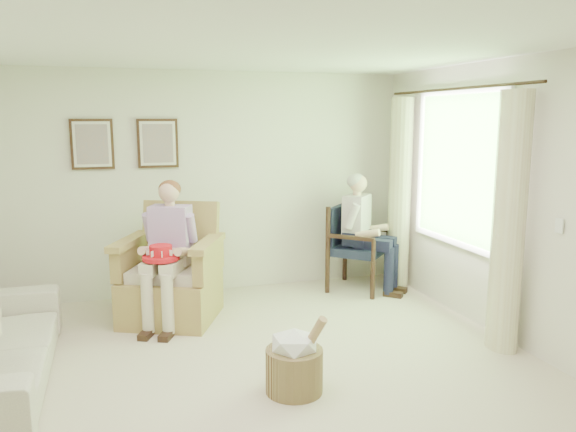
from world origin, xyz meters
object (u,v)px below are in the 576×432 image
object	(u,v)px
person_dark	(362,224)
red_hat	(161,254)
wicker_armchair	(170,283)
wood_armchair	(355,243)
person_wicker	(170,242)
hatbox	(295,361)

from	to	relation	value
person_dark	red_hat	xyz separation A→B (m)	(-2.39, -0.59, -0.05)
red_hat	wicker_armchair	bearing A→B (deg)	71.60
wood_armchair	person_wicker	distance (m)	2.37
person_wicker	hatbox	xyz separation A→B (m)	(0.73, -1.76, -0.60)
wicker_armchair	person_dark	world-z (taller)	person_dark
person_wicker	red_hat	xyz separation A→B (m)	(-0.11, -0.18, -0.08)
wicker_armchair	person_dark	size ratio (longest dim) A/B	0.86
wood_armchair	hatbox	world-z (taller)	wood_armchair
wood_armchair	hatbox	xyz separation A→B (m)	(-1.55, -2.34, -0.30)
wood_armchair	hatbox	bearing A→B (deg)	-170.13
person_dark	red_hat	distance (m)	2.46
red_hat	hatbox	distance (m)	1.86
wicker_armchair	person_dark	xyz separation A→B (m)	(2.28, 0.26, 0.44)
wood_armchair	red_hat	xyz separation A→B (m)	(-2.39, -0.76, 0.21)
person_dark	red_hat	world-z (taller)	person_dark
wood_armchair	red_hat	bearing A→B (deg)	151.01
wicker_armchair	red_hat	world-z (taller)	wicker_armchair
wood_armchair	red_hat	world-z (taller)	wood_armchair
wood_armchair	person_dark	xyz separation A→B (m)	(0.00, -0.17, 0.27)
wood_armchair	hatbox	size ratio (longest dim) A/B	1.57
person_wicker	red_hat	size ratio (longest dim) A/B	4.02
wicker_armchair	hatbox	size ratio (longest dim) A/B	1.85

